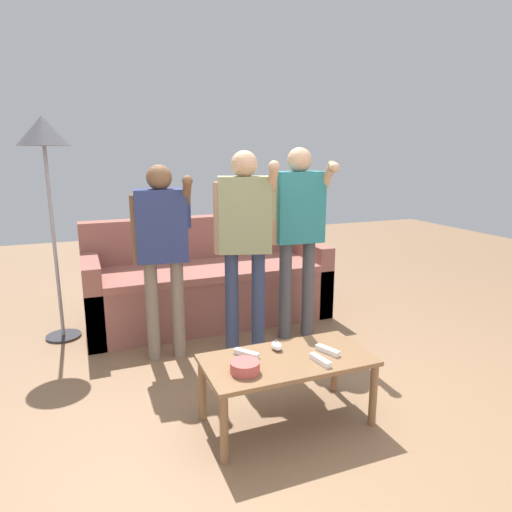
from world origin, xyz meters
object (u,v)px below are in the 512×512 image
object	(u,v)px
snack_bowl	(245,367)
game_remote_wand_near	(320,360)
couch	(207,284)
player_right	(298,221)
floor_lamp	(44,144)
player_left	(162,240)
player_center	(245,230)
game_remote_nunchuk	(277,346)
game_remote_wand_spare	(246,354)
game_remote_wand_far	(328,350)
coffee_table	(287,367)

from	to	relation	value
snack_bowl	game_remote_wand_near	size ratio (longest dim) A/B	1.00
couch	player_right	xyz separation A→B (m)	(0.57, -0.71, 0.65)
floor_lamp	player_left	distance (m)	1.21
player_center	game_remote_nunchuk	bearing A→B (deg)	-97.76
player_right	game_remote_wand_spare	world-z (taller)	player_right
couch	game_remote_nunchuk	xyz separation A→B (m)	(-0.05, -1.69, 0.10)
game_remote_nunchuk	game_remote_wand_far	size ratio (longest dim) A/B	0.56
couch	game_remote_wand_spare	distance (m)	1.72
couch	snack_bowl	distance (m)	1.91
floor_lamp	player_right	world-z (taller)	floor_lamp
game_remote_nunchuk	floor_lamp	bearing A→B (deg)	125.77
snack_bowl	game_remote_wand_spare	xyz separation A→B (m)	(0.07, 0.18, -0.01)
couch	coffee_table	world-z (taller)	couch
couch	player_right	size ratio (longest dim) A/B	1.39
game_remote_wand_far	floor_lamp	bearing A→B (deg)	128.75
couch	coffee_table	distance (m)	1.81
floor_lamp	player_left	size ratio (longest dim) A/B	1.24
player_center	game_remote_wand_near	xyz separation A→B (m)	(0.04, -1.07, -0.55)
player_left	player_center	bearing A→B (deg)	-13.71
snack_bowl	player_center	world-z (taller)	player_center
player_left	player_center	world-z (taller)	player_center
couch	game_remote_nunchuk	size ratio (longest dim) A/B	24.36
floor_lamp	game_remote_wand_near	world-z (taller)	floor_lamp
player_left	player_right	world-z (taller)	player_right
coffee_table	game_remote_wand_far	world-z (taller)	game_remote_wand_far
player_center	game_remote_wand_spare	bearing A→B (deg)	-109.86
coffee_table	floor_lamp	bearing A→B (deg)	124.16
snack_bowl	game_remote_wand_spare	size ratio (longest dim) A/B	1.08
couch	coffee_table	size ratio (longest dim) A/B	2.28
game_remote_wand_near	player_right	bearing A→B (deg)	68.89
floor_lamp	coffee_table	bearing A→B (deg)	-55.84
player_center	game_remote_wand_far	size ratio (longest dim) A/B	9.73
couch	player_center	bearing A→B (deg)	-86.00
couch	floor_lamp	size ratio (longest dim) A/B	1.21
floor_lamp	game_remote_wand_far	size ratio (longest dim) A/B	11.36
floor_lamp	player_center	distance (m)	1.67
player_right	game_remote_wand_spare	bearing A→B (deg)	-129.42
coffee_table	game_remote_nunchuk	size ratio (longest dim) A/B	10.70
player_center	game_remote_wand_near	distance (m)	1.20
couch	player_left	distance (m)	1.06
coffee_table	player_center	world-z (taller)	player_center
player_center	player_right	distance (m)	0.53
couch	game_remote_wand_spare	xyz separation A→B (m)	(-0.24, -1.70, 0.09)
snack_bowl	player_right	size ratio (longest dim) A/B	0.10
game_remote_wand_spare	player_center	bearing A→B (deg)	70.14
snack_bowl	player_center	xyz separation A→B (m)	(0.38, 1.02, 0.53)
floor_lamp	game_remote_wand_near	xyz separation A→B (m)	(1.35, -1.90, -1.16)
player_center	game_remote_wand_far	distance (m)	1.13
snack_bowl	couch	bearing A→B (deg)	80.38
snack_bowl	game_remote_wand_far	size ratio (longest dim) A/B	0.99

